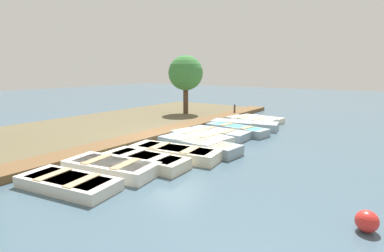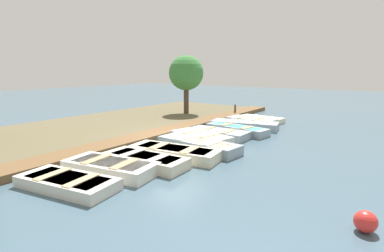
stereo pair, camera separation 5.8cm
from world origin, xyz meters
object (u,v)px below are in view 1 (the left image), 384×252
(buoy, at_px, (367,221))
(rowboat_5, at_px, (201,138))
(rowboat_2, at_px, (146,160))
(rowboat_10, at_px, (260,119))
(rowboat_6, at_px, (218,133))
(rowboat_3, at_px, (175,152))
(rowboat_4, at_px, (198,145))
(rowboat_1, at_px, (111,167))
(rowboat_7, at_px, (236,129))
(rowboat_0, at_px, (68,183))
(park_tree_left, at_px, (186,73))
(rowboat_9, at_px, (251,121))
(rowboat_8, at_px, (244,125))
(mooring_post_far, at_px, (235,110))

(buoy, bearing_deg, rowboat_5, 147.86)
(rowboat_2, height_order, buoy, buoy)
(rowboat_2, relative_size, rowboat_10, 1.07)
(rowboat_5, distance_m, rowboat_6, 1.30)
(rowboat_3, height_order, rowboat_6, rowboat_3)
(rowboat_4, distance_m, rowboat_10, 7.39)
(rowboat_1, relative_size, rowboat_7, 0.91)
(rowboat_0, bearing_deg, park_tree_left, 102.99)
(rowboat_5, bearing_deg, rowboat_9, 102.67)
(rowboat_0, bearing_deg, rowboat_9, 79.89)
(rowboat_3, relative_size, rowboat_9, 1.23)
(rowboat_5, relative_size, buoy, 6.97)
(rowboat_1, distance_m, rowboat_10, 11.08)
(rowboat_4, xyz_separation_m, rowboat_8, (-0.42, 4.98, -0.00))
(rowboat_10, bearing_deg, rowboat_3, -80.67)
(buoy, bearing_deg, rowboat_3, 164.08)
(rowboat_3, bearing_deg, rowboat_2, -107.57)
(rowboat_0, relative_size, rowboat_8, 0.80)
(rowboat_8, distance_m, mooring_post_far, 4.29)
(rowboat_3, bearing_deg, rowboat_6, 87.97)
(rowboat_4, relative_size, rowboat_8, 0.98)
(rowboat_3, xyz_separation_m, rowboat_6, (-0.39, 3.67, -0.01))
(rowboat_6, relative_size, rowboat_10, 1.04)
(rowboat_0, xyz_separation_m, rowboat_9, (0.10, 11.29, 0.05))
(rowboat_7, bearing_deg, rowboat_2, -81.83)
(rowboat_2, height_order, rowboat_4, rowboat_4)
(rowboat_8, bearing_deg, rowboat_10, 79.54)
(park_tree_left, bearing_deg, rowboat_2, -60.55)
(rowboat_8, relative_size, rowboat_9, 1.32)
(rowboat_7, relative_size, rowboat_9, 1.20)
(mooring_post_far, bearing_deg, rowboat_10, -26.81)
(rowboat_3, distance_m, rowboat_7, 5.00)
(rowboat_4, height_order, rowboat_10, rowboat_4)
(rowboat_2, bearing_deg, park_tree_left, 116.27)
(mooring_post_far, distance_m, buoy, 14.55)
(mooring_post_far, xyz_separation_m, park_tree_left, (-2.83, -1.66, 2.41))
(rowboat_6, relative_size, rowboat_8, 0.78)
(rowboat_0, xyz_separation_m, buoy, (6.61, 2.06, 0.05))
(park_tree_left, bearing_deg, rowboat_4, -50.58)
(mooring_post_far, bearing_deg, rowboat_2, -77.27)
(rowboat_2, xyz_separation_m, rowboat_7, (0.09, 6.25, 0.00))
(rowboat_6, xyz_separation_m, rowboat_9, (-0.06, 3.83, 0.03))
(rowboat_6, relative_size, mooring_post_far, 3.52)
(buoy, bearing_deg, rowboat_4, 152.74)
(rowboat_4, bearing_deg, rowboat_5, 124.41)
(rowboat_5, height_order, park_tree_left, park_tree_left)
(rowboat_2, relative_size, rowboat_8, 0.81)
(rowboat_9, relative_size, rowboat_10, 1.01)
(rowboat_2, distance_m, park_tree_left, 11.18)
(rowboat_5, height_order, rowboat_10, rowboat_5)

